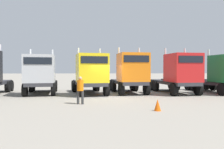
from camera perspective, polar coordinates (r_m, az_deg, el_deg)
ground at (r=17.26m, az=-1.19°, el=-5.89°), size 200.00×200.00×0.00m
semi_truck_silver at (r=19.69m, az=-18.18°, el=0.17°), size 3.44×6.13×3.96m
semi_truck_yellow at (r=18.65m, az=-5.67°, el=0.21°), size 3.79×6.63×4.03m
semi_truck_orange at (r=19.28m, az=4.92°, el=0.40°), size 3.27×5.97×4.15m
semi_truck_red at (r=20.03m, az=17.15°, el=0.38°), size 3.31×6.59×4.10m
semi_truck_green at (r=21.77m, az=27.14°, el=0.22°), size 3.51×6.68×4.02m
visitor_in_hivis at (r=13.74m, az=-8.30°, el=-3.55°), size 0.46×0.45×1.73m
traffic_cone_near at (r=11.75m, az=11.83°, el=-7.82°), size 0.36×0.36×0.61m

